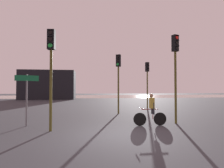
{
  "coord_description": "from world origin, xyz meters",
  "views": [
    {
      "loc": [
        -0.94,
        -6.98,
        1.88
      ],
      "look_at": [
        0.5,
        5.0,
        2.2
      ],
      "focal_mm": 28.0,
      "sensor_mm": 36.0,
      "label": 1
    }
  ],
  "objects_px": {
    "distant_building": "(48,85)",
    "traffic_light_near_right": "(175,62)",
    "direction_sign_post": "(27,92)",
    "traffic_light_near_left": "(51,60)",
    "cyclist": "(151,109)",
    "traffic_light_center": "(118,73)",
    "traffic_light_far_right": "(147,76)"
  },
  "relations": [
    {
      "from": "traffic_light_far_right",
      "to": "cyclist",
      "type": "distance_m",
      "value": 8.35
    },
    {
      "from": "distant_building",
      "to": "traffic_light_near_right",
      "type": "height_order",
      "value": "distant_building"
    },
    {
      "from": "direction_sign_post",
      "to": "cyclist",
      "type": "distance_m",
      "value": 6.36
    },
    {
      "from": "traffic_light_near_left",
      "to": "traffic_light_near_right",
      "type": "bearing_deg",
      "value": -164.74
    },
    {
      "from": "traffic_light_far_right",
      "to": "traffic_light_near_right",
      "type": "bearing_deg",
      "value": 57.78
    },
    {
      "from": "traffic_light_center",
      "to": "traffic_light_near_right",
      "type": "bearing_deg",
      "value": 154.9
    },
    {
      "from": "distant_building",
      "to": "traffic_light_near_right",
      "type": "distance_m",
      "value": 26.11
    },
    {
      "from": "traffic_light_near_right",
      "to": "cyclist",
      "type": "xyz_separation_m",
      "value": [
        -1.52,
        -0.38,
        -2.51
      ]
    },
    {
      "from": "traffic_light_near_right",
      "to": "direction_sign_post",
      "type": "bearing_deg",
      "value": -21.32
    },
    {
      "from": "traffic_light_near_right",
      "to": "traffic_light_center",
      "type": "distance_m",
      "value": 4.7
    },
    {
      "from": "traffic_light_center",
      "to": "distant_building",
      "type": "bearing_deg",
      "value": -31.2
    },
    {
      "from": "traffic_light_near_right",
      "to": "traffic_light_near_left",
      "type": "bearing_deg",
      "value": -10.8
    },
    {
      "from": "traffic_light_center",
      "to": "cyclist",
      "type": "bearing_deg",
      "value": 135.39
    },
    {
      "from": "distant_building",
      "to": "direction_sign_post",
      "type": "xyz_separation_m",
      "value": [
        4.32,
        -22.89,
        -0.83
      ]
    },
    {
      "from": "traffic_light_far_right",
      "to": "direction_sign_post",
      "type": "height_order",
      "value": "traffic_light_far_right"
    },
    {
      "from": "traffic_light_center",
      "to": "cyclist",
      "type": "xyz_separation_m",
      "value": [
        1.01,
        -4.33,
        -2.27
      ]
    },
    {
      "from": "traffic_light_far_right",
      "to": "traffic_light_near_right",
      "type": "height_order",
      "value": "traffic_light_near_right"
    },
    {
      "from": "distant_building",
      "to": "traffic_light_near_left",
      "type": "xyz_separation_m",
      "value": [
        5.76,
        -24.1,
        0.61
      ]
    },
    {
      "from": "traffic_light_near_left",
      "to": "direction_sign_post",
      "type": "height_order",
      "value": "traffic_light_near_left"
    },
    {
      "from": "traffic_light_far_right",
      "to": "direction_sign_post",
      "type": "distance_m",
      "value": 11.23
    },
    {
      "from": "traffic_light_far_right",
      "to": "traffic_light_near_right",
      "type": "relative_size",
      "value": 0.92
    },
    {
      "from": "traffic_light_center",
      "to": "direction_sign_post",
      "type": "relative_size",
      "value": 1.71
    },
    {
      "from": "traffic_light_near_right",
      "to": "traffic_light_center",
      "type": "xyz_separation_m",
      "value": [
        -2.53,
        3.95,
        -0.24
      ]
    },
    {
      "from": "distant_building",
      "to": "traffic_light_near_right",
      "type": "xyz_separation_m",
      "value": [
        12.11,
        -23.12,
        0.8
      ]
    },
    {
      "from": "traffic_light_far_right",
      "to": "traffic_light_center",
      "type": "distance_m",
      "value": 4.74
    },
    {
      "from": "traffic_light_near_right",
      "to": "cyclist",
      "type": "height_order",
      "value": "traffic_light_near_right"
    },
    {
      "from": "cyclist",
      "to": "traffic_light_near_right",
      "type": "bearing_deg",
      "value": -74.13
    },
    {
      "from": "distant_building",
      "to": "traffic_light_near_right",
      "type": "relative_size",
      "value": 1.92
    },
    {
      "from": "traffic_light_near_left",
      "to": "traffic_light_center",
      "type": "bearing_deg",
      "value": -121.24
    },
    {
      "from": "traffic_light_near_left",
      "to": "cyclist",
      "type": "distance_m",
      "value": 5.39
    },
    {
      "from": "traffic_light_near_right",
      "to": "direction_sign_post",
      "type": "distance_m",
      "value": 7.96
    },
    {
      "from": "traffic_light_far_right",
      "to": "traffic_light_near_left",
      "type": "bearing_deg",
      "value": 23.35
    }
  ]
}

